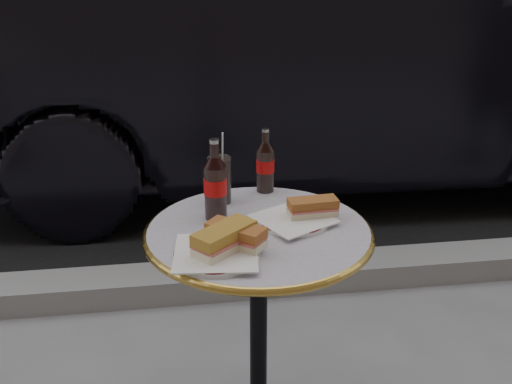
{
  "coord_description": "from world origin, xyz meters",
  "views": [
    {
      "loc": [
        -0.23,
        -1.54,
        1.49
      ],
      "look_at": [
        0.0,
        0.05,
        0.82
      ],
      "focal_mm": 45.0,
      "sensor_mm": 36.0,
      "label": 1
    }
  ],
  "objects": [
    {
      "name": "sandwich_left_a",
      "position": [
        -0.1,
        -0.13,
        0.77
      ],
      "size": [
        0.18,
        0.17,
        0.06
      ],
      "primitive_type": "cube",
      "rotation": [
        0.0,
        0.0,
        0.72
      ],
      "color": "#A7772A",
      "rests_on": "plate_left"
    },
    {
      "name": "curb",
      "position": [
        0.0,
        0.9,
        0.05
      ],
      "size": [
        40.0,
        0.2,
        0.12
      ],
      "primitive_type": "cube",
      "color": "gray",
      "rests_on": "ground"
    },
    {
      "name": "asphalt_road",
      "position": [
        0.0,
        5.0,
        0.0
      ],
      "size": [
        40.0,
        8.0,
        0.0
      ],
      "primitive_type": "cube",
      "color": "black",
      "rests_on": "ground"
    },
    {
      "name": "plate_right",
      "position": [
        0.1,
        0.02,
        0.74
      ],
      "size": [
        0.25,
        0.25,
        0.01
      ],
      "primitive_type": "cylinder",
      "rotation": [
        0.0,
        0.0,
        0.32
      ],
      "color": "silver",
      "rests_on": "bistro_table"
    },
    {
      "name": "bistro_table",
      "position": [
        0.0,
        0.0,
        0.37
      ],
      "size": [
        0.62,
        0.62,
        0.73
      ],
      "primitive_type": null,
      "color": "#BAB2C4",
      "rests_on": "ground"
    },
    {
      "name": "cola_bottle_right",
      "position": [
        0.06,
        0.26,
        0.83
      ],
      "size": [
        0.06,
        0.06,
        0.2
      ],
      "primitive_type": null,
      "rotation": [
        0.0,
        0.0,
        -0.12
      ],
      "color": "black",
      "rests_on": "bistro_table"
    },
    {
      "name": "cola_bottle_left",
      "position": [
        -0.11,
        0.09,
        0.85
      ],
      "size": [
        0.08,
        0.08,
        0.23
      ],
      "primitive_type": null,
      "rotation": [
        0.0,
        0.0,
        -0.32
      ],
      "color": "black",
      "rests_on": "bistro_table"
    },
    {
      "name": "sandwich_left_b",
      "position": [
        -0.07,
        -0.11,
        0.77
      ],
      "size": [
        0.16,
        0.15,
        0.05
      ],
      "primitive_type": "cube",
      "rotation": [
        0.0,
        0.0,
        -0.68
      ],
      "color": "#9B5627",
      "rests_on": "plate_left"
    },
    {
      "name": "parked_car",
      "position": [
        0.67,
        2.17,
        0.74
      ],
      "size": [
        1.67,
        4.56,
        1.49
      ],
      "primitive_type": "imported",
      "rotation": [
        0.0,
        0.0,
        1.55
      ],
      "color": "black",
      "rests_on": "ground"
    },
    {
      "name": "cola_glass",
      "position": [
        -0.09,
        0.2,
        0.8
      ],
      "size": [
        0.08,
        0.08,
        0.14
      ],
      "primitive_type": "cylinder",
      "rotation": [
        0.0,
        0.0,
        -0.1
      ],
      "color": "black",
      "rests_on": "bistro_table"
    },
    {
      "name": "plate_left",
      "position": [
        -0.13,
        -0.14,
        0.74
      ],
      "size": [
        0.27,
        0.27,
        0.01
      ],
      "primitive_type": "cylinder",
      "rotation": [
        0.0,
        0.0,
        -0.29
      ],
      "color": "silver",
      "rests_on": "bistro_table"
    },
    {
      "name": "sandwich_right",
      "position": [
        0.16,
        0.04,
        0.77
      ],
      "size": [
        0.14,
        0.07,
        0.05
      ],
      "primitive_type": "cube",
      "rotation": [
        0.0,
        0.0,
        0.07
      ],
      "color": "#975626",
      "rests_on": "plate_right"
    }
  ]
}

